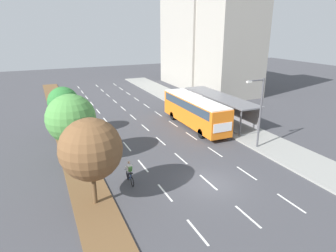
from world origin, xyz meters
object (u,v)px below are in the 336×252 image
cyclist (130,173)px  streetlight (259,109)px  median_tree_nearest (91,149)px  median_tree_second (71,119)px  median_tree_third (63,102)px  bus_shelter (221,105)px  bus (195,109)px

cyclist → streetlight: streetlight is taller
median_tree_nearest → median_tree_second: (-0.31, 7.00, 0.01)m
cyclist → streetlight: 13.16m
median_tree_third → median_tree_nearest: bearing=-89.0°
bus_shelter → median_tree_nearest: (-17.69, -12.21, 1.98)m
cyclist → streetlight: bearing=6.2°
bus_shelter → median_tree_second: median_tree_second is taller
median_tree_nearest → median_tree_third: (-0.25, 14.00, -0.21)m
bus_shelter → median_tree_nearest: 21.59m
bus → median_tree_third: median_tree_third is taller
bus_shelter → streetlight: size_ratio=1.93×
median_tree_second → streetlight: streetlight is taller
bus → median_tree_second: bearing=-163.4°
median_tree_third → streetlight: streetlight is taller
median_tree_second → streetlight: bearing=-13.7°
bus_shelter → cyclist: bus_shelter is taller
bus_shelter → median_tree_third: 18.12m
median_tree_nearest → median_tree_third: bearing=91.0°
bus_shelter → bus: bearing=-165.6°
bus_shelter → bus: (-4.28, -1.10, 0.20)m
median_tree_second → median_tree_third: (0.07, 7.00, -0.22)m
median_tree_third → streetlight: bearing=-34.5°
median_tree_nearest → median_tree_second: bearing=92.6°
bus → median_tree_nearest: 17.50m
streetlight → median_tree_second: bearing=166.3°
bus_shelter → median_tree_third: bearing=174.3°
median_tree_third → streetlight: (15.83, -10.88, 0.25)m
median_tree_third → streetlight: size_ratio=0.78×
streetlight → median_tree_nearest: bearing=-168.7°
median_tree_second → bus: bearing=16.6°
bus → median_tree_nearest: size_ratio=1.99×
bus → streetlight: bearing=-74.8°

